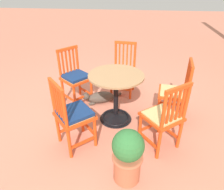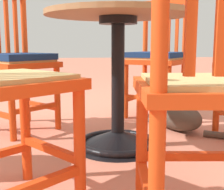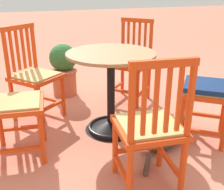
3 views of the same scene
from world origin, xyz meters
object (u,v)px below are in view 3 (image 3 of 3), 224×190
(orange_chair_near_fence, at_px, (209,90))
(orange_chair_at_corner, at_px, (12,104))
(orange_chair_tucked_in, at_px, (131,63))
(orange_chair_facing_out, at_px, (34,77))
(terracotta_planter, at_px, (64,69))
(cafe_table, at_px, (111,101))
(orange_chair_by_planter, at_px, (150,129))
(tabby_cat, at_px, (166,136))

(orange_chair_near_fence, relative_size, orange_chair_at_corner, 1.00)
(orange_chair_tucked_in, height_order, orange_chair_facing_out, same)
(orange_chair_tucked_in, bearing_deg, orange_chair_near_fence, -165.77)
(terracotta_planter, bearing_deg, orange_chair_at_corner, 151.91)
(terracotta_planter, bearing_deg, cafe_table, -167.83)
(orange_chair_tucked_in, xyz_separation_m, orange_chair_facing_out, (-0.10, 1.06, -0.01))
(terracotta_planter, bearing_deg, orange_chair_by_planter, -174.65)
(cafe_table, xyz_separation_m, orange_chair_by_planter, (-0.82, 0.05, 0.15))
(orange_chair_near_fence, bearing_deg, cafe_table, 59.06)
(orange_chair_tucked_in, bearing_deg, terracotta_planter, 57.36)
(orange_chair_near_fence, height_order, orange_chair_at_corner, same)
(terracotta_planter, bearing_deg, orange_chair_near_fence, -147.27)
(orange_chair_tucked_in, xyz_separation_m, terracotta_planter, (0.43, 0.67, -0.12))
(orange_chair_at_corner, height_order, tabby_cat, orange_chair_at_corner)
(orange_chair_by_planter, distance_m, orange_chair_tucked_in, 1.50)
(cafe_table, distance_m, tabby_cat, 0.57)
(orange_chair_near_fence, xyz_separation_m, terracotta_planter, (1.44, 0.93, -0.12))
(orange_chair_tucked_in, distance_m, tabby_cat, 1.08)
(orange_chair_near_fence, xyz_separation_m, tabby_cat, (-0.00, 0.38, -0.35))
(cafe_table, bearing_deg, orange_chair_facing_out, 50.89)
(orange_chair_near_fence, bearing_deg, orange_chair_at_corner, 78.96)
(cafe_table, distance_m, terracotta_planter, 1.04)
(orange_chair_tucked_in, relative_size, terracotta_planter, 1.47)
(orange_chair_by_planter, height_order, terracotta_planter, orange_chair_by_planter)
(cafe_table, relative_size, tabby_cat, 1.20)
(orange_chair_near_fence, height_order, orange_chair_facing_out, same)
(cafe_table, distance_m, orange_chair_near_fence, 0.84)
(orange_chair_at_corner, bearing_deg, terracotta_planter, -28.09)
(orange_chair_tucked_in, height_order, tabby_cat, orange_chair_tucked_in)
(orange_chair_at_corner, relative_size, terracotta_planter, 1.47)
(orange_chair_near_fence, distance_m, orange_chair_tucked_in, 1.05)
(orange_chair_by_planter, bearing_deg, orange_chair_tucked_in, -19.41)
(orange_chair_by_planter, bearing_deg, cafe_table, -3.27)
(tabby_cat, distance_m, terracotta_planter, 1.57)
(orange_chair_near_fence, xyz_separation_m, orange_chair_facing_out, (0.92, 1.32, -0.01))
(cafe_table, bearing_deg, orange_chair_near_fence, -120.94)
(orange_chair_facing_out, bearing_deg, tabby_cat, -134.37)
(orange_chair_facing_out, bearing_deg, orange_chair_near_fence, -124.92)
(orange_chair_by_planter, height_order, orange_chair_tucked_in, same)
(orange_chair_near_fence, xyz_separation_m, orange_chair_tucked_in, (1.01, 0.26, 0.00))
(cafe_table, distance_m, orange_chair_at_corner, 0.85)
(orange_chair_near_fence, bearing_deg, orange_chair_by_planter, 117.88)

